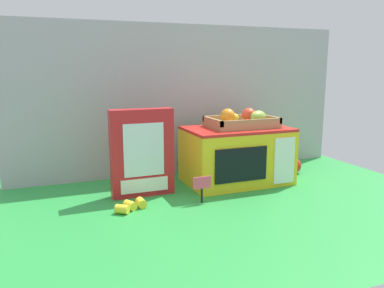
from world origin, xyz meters
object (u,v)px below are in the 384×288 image
(cookie_set_box, at_px, (142,153))
(loose_toy_banana, at_px, (131,206))
(food_groups_crate, at_px, (242,121))
(loose_toy_apple, at_px, (294,165))
(toy_microwave, at_px, (237,155))
(price_sign, at_px, (202,185))

(cookie_set_box, height_order, loose_toy_banana, cookie_set_box)
(food_groups_crate, relative_size, loose_toy_apple, 3.96)
(toy_microwave, bearing_deg, price_sign, -141.91)
(cookie_set_box, xyz_separation_m, price_sign, (0.18, -0.17, -0.10))
(toy_microwave, xyz_separation_m, loose_toy_apple, (0.33, 0.03, -0.08))
(price_sign, bearing_deg, cookie_set_box, 137.22)
(loose_toy_banana, bearing_deg, loose_toy_apple, 13.80)
(food_groups_crate, height_order, cookie_set_box, cookie_set_box)
(food_groups_crate, bearing_deg, loose_toy_apple, 6.19)
(toy_microwave, xyz_separation_m, loose_toy_banana, (-0.51, -0.17, -0.10))
(price_sign, bearing_deg, loose_toy_apple, 21.51)
(toy_microwave, relative_size, food_groups_crate, 1.55)
(cookie_set_box, distance_m, price_sign, 0.27)
(toy_microwave, distance_m, food_groups_crate, 0.15)
(food_groups_crate, xyz_separation_m, cookie_set_box, (-0.45, -0.02, -0.10))
(toy_microwave, height_order, food_groups_crate, food_groups_crate)
(price_sign, distance_m, loose_toy_banana, 0.27)
(food_groups_crate, bearing_deg, toy_microwave, -178.82)
(toy_microwave, distance_m, loose_toy_banana, 0.54)
(food_groups_crate, distance_m, cookie_set_box, 0.46)
(cookie_set_box, relative_size, price_sign, 3.40)
(toy_microwave, bearing_deg, food_groups_crate, 1.18)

